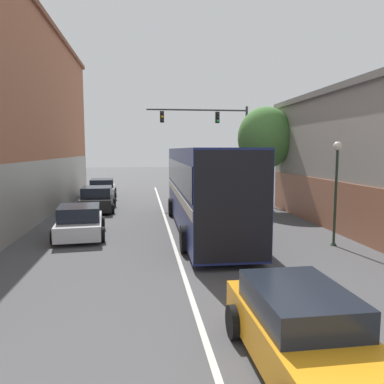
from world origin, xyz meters
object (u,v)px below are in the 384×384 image
parked_car_left_near (102,189)px  parked_car_left_far (80,222)px  hatchback_foreground (303,333)px  traffic_signal_gantry (219,133)px  bus (203,185)px  street_lamp (336,183)px  street_tree_near (266,138)px  parked_car_left_mid (97,200)px

parked_car_left_near → parked_car_left_far: (0.42, -13.10, -0.07)m
hatchback_foreground → traffic_signal_gantry: size_ratio=0.57×
bus → traffic_signal_gantry: (2.76, 10.05, 2.82)m
street_lamp → parked_car_left_far: bearing=164.3°
parked_car_left_far → street_lamp: bearing=-111.3°
parked_car_left_far → parked_car_left_near: bearing=-3.8°
parked_car_left_far → traffic_signal_gantry: size_ratio=0.56×
parked_car_left_near → street_lamp: bearing=-150.4°
bus → hatchback_foreground: size_ratio=2.96×
bus → street_lamp: bearing=-127.2°
street_lamp → street_tree_near: size_ratio=0.63×
bus → street_tree_near: size_ratio=1.96×
parked_car_left_near → parked_car_left_mid: size_ratio=1.14×
parked_car_left_near → parked_car_left_far: size_ratio=1.15×
parked_car_left_near → street_tree_near: bearing=-126.0°
parked_car_left_mid → street_lamp: size_ratio=1.03×
hatchback_foreground → parked_car_left_far: (-5.37, 10.67, -0.02)m
street_lamp → street_tree_near: street_tree_near is taller
parked_car_left_far → street_tree_near: bearing=-64.1°
parked_car_left_mid → traffic_signal_gantry: traffic_signal_gantry is taller
hatchback_foreground → parked_car_left_near: parked_car_left_near is taller
parked_car_left_mid → street_tree_near: 11.10m
bus → parked_car_left_near: bearing=26.4°
traffic_signal_gantry → parked_car_left_mid: bearing=-155.2°
parked_car_left_far → traffic_signal_gantry: bearing=-43.1°
street_tree_near → parked_car_left_mid: bearing=176.7°
traffic_signal_gantry → street_tree_near: bearing=-65.2°
hatchback_foreground → traffic_signal_gantry: bearing=-8.4°
bus → parked_car_left_mid: size_ratio=3.01×
bus → parked_car_left_mid: (-5.59, 6.19, -1.43)m
hatchback_foreground → parked_car_left_near: size_ratio=0.90×
bus → parked_car_left_near: 13.77m
parked_car_left_near → parked_car_left_far: 13.10m
parked_car_left_far → street_lamp: 10.67m
street_lamp → traffic_signal_gantry: bearing=97.7°
bus → street_lamp: (4.61, -3.60, 0.34)m
hatchback_foreground → parked_car_left_far: hatchback_foreground is taller
street_lamp → hatchback_foreground: bearing=-121.3°
parked_car_left_mid → street_tree_near: size_ratio=0.65×
parked_car_left_near → parked_car_left_mid: 6.17m
parked_car_left_far → street_tree_near: 12.72m
parked_car_left_far → traffic_signal_gantry: 14.27m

